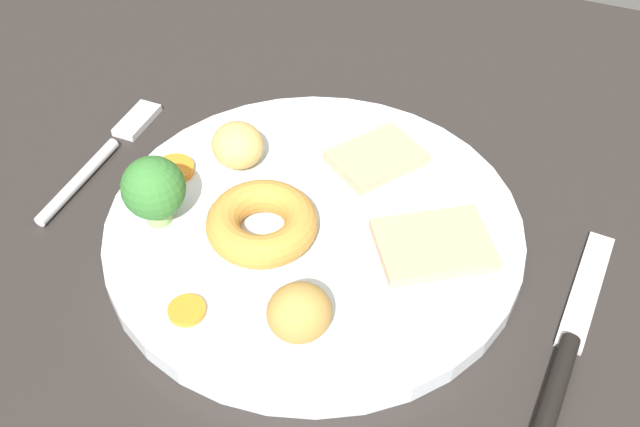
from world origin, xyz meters
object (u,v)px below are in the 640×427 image
object	(u,v)px
roast_potato_left	(238,145)
yorkshire_pudding	(262,223)
roast_potato_right	(299,312)
fork	(103,155)
carrot_coin_front	(174,169)
meat_slice_main	(434,245)
knife	(567,352)
meat_slice_under	(377,157)
carrot_coin_back	(187,310)
broccoli_floret	(154,189)
dinner_plate	(320,231)

from	to	relation	value
roast_potato_left	yorkshire_pudding	bearing A→B (deg)	-52.28
roast_potato_right	fork	distance (cm)	23.70
roast_potato_right	carrot_coin_front	world-z (taller)	roast_potato_right
meat_slice_main	yorkshire_pudding	bearing A→B (deg)	-164.53
yorkshire_pudding	knife	world-z (taller)	yorkshire_pudding
roast_potato_right	fork	bearing A→B (deg)	153.60
meat_slice_under	knife	world-z (taller)	meat_slice_under
knife	carrot_coin_back	bearing A→B (deg)	110.19
meat_slice_main	carrot_coin_front	bearing A→B (deg)	179.11
roast_potato_left	roast_potato_right	xyz separation A→B (cm)	(10.30, -12.69, 0.14)
roast_potato_left	carrot_coin_back	distance (cm)	14.47
fork	carrot_coin_back	bearing A→B (deg)	-129.30
knife	roast_potato_left	bearing A→B (deg)	77.78
meat_slice_main	roast_potato_right	xyz separation A→B (cm)	(-5.69, -9.54, 1.35)
meat_slice_main	broccoli_floret	bearing A→B (deg)	-166.45
broccoli_floret	carrot_coin_front	bearing A→B (deg)	107.44
broccoli_floret	meat_slice_under	bearing A→B (deg)	43.57
carrot_coin_back	carrot_coin_front	bearing A→B (deg)	122.68
roast_potato_right	meat_slice_main	bearing A→B (deg)	59.18
carrot_coin_front	fork	world-z (taller)	carrot_coin_front
roast_potato_left	fork	distance (cm)	11.32
dinner_plate	knife	xyz separation A→B (cm)	(17.71, -3.69, -0.25)
yorkshire_pudding	fork	xyz separation A→B (cm)	(-15.61, 4.02, -2.16)
meat_slice_main	roast_potato_right	bearing A→B (deg)	-120.82
meat_slice_main	carrot_coin_back	bearing A→B (deg)	-139.48
carrot_coin_front	broccoli_floret	world-z (taller)	broccoli_floret
roast_potato_left	carrot_coin_front	distance (cm)	5.03
roast_potato_left	carrot_coin_back	size ratio (longest dim) A/B	1.74
meat_slice_main	knife	distance (cm)	10.79
carrot_coin_back	broccoli_floret	xyz separation A→B (cm)	(-5.69, 6.45, 2.70)
roast_potato_left	broccoli_floret	world-z (taller)	broccoli_floret
yorkshire_pudding	roast_potato_right	world-z (taller)	roast_potato_right
dinner_plate	meat_slice_under	world-z (taller)	meat_slice_under
roast_potato_right	carrot_coin_back	distance (cm)	7.34
yorkshire_pudding	fork	bearing A→B (deg)	165.56
dinner_plate	roast_potato_left	xyz separation A→B (cm)	(-8.06, 3.81, 2.31)
yorkshire_pudding	carrot_coin_back	world-z (taller)	yorkshire_pudding
carrot_coin_front	knife	distance (cm)	30.09
carrot_coin_front	fork	size ratio (longest dim) A/B	0.19
meat_slice_under	carrot_coin_back	distance (cm)	18.97
knife	dinner_plate	bearing A→B (deg)	82.23
meat_slice_under	carrot_coin_back	world-z (taller)	meat_slice_under
dinner_plate	knife	world-z (taller)	dinner_plate
roast_potato_right	carrot_coin_back	size ratio (longest dim) A/B	1.67
meat_slice_main	fork	bearing A→B (deg)	178.01
roast_potato_left	knife	world-z (taller)	roast_potato_left
roast_potato_left	knife	bearing A→B (deg)	-16.23
roast_potato_right	carrot_coin_front	size ratio (longest dim) A/B	1.37
yorkshire_pudding	carrot_coin_back	size ratio (longest dim) A/B	3.18
carrot_coin_back	fork	xyz separation A→B (cm)	(-14.03, 11.82, -1.22)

